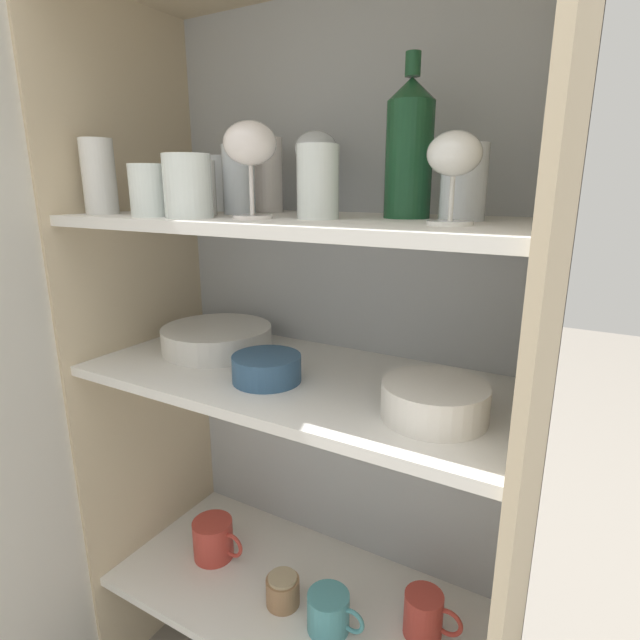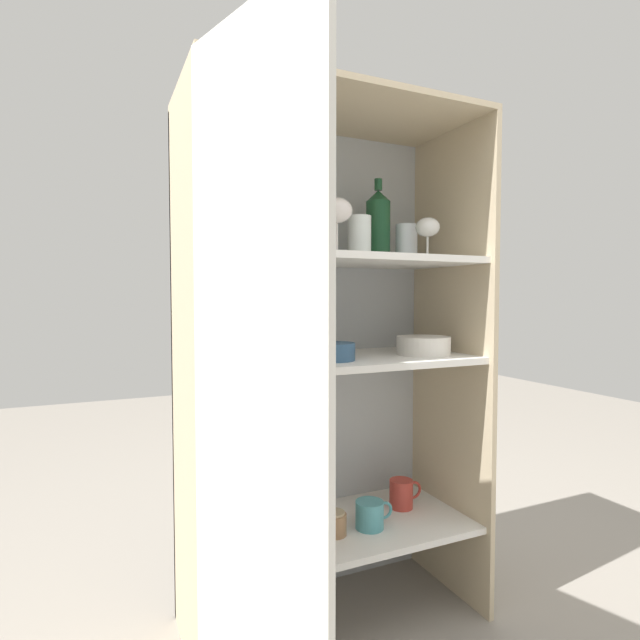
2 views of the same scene
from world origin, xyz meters
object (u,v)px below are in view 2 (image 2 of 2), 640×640
wine_bottle (378,224)px  storage_jar (334,523)px  coffee_mug_primary (257,528)px  mixing_bowl_large (423,345)px  plate_stack_white (254,351)px  serving_bowl_small (333,351)px

wine_bottle → storage_jar: size_ratio=3.56×
coffee_mug_primary → mixing_bowl_large: bearing=-4.8°
plate_stack_white → serving_bowl_small: bearing=-25.0°
plate_stack_white → mixing_bowl_large: bearing=-9.6°
storage_jar → wine_bottle: bearing=26.3°
wine_bottle → coffee_mug_primary: wine_bottle is taller
wine_bottle → serving_bowl_small: 0.46m
coffee_mug_primary → storage_jar: coffee_mug_primary is taller
wine_bottle → plate_stack_white: wine_bottle is taller
mixing_bowl_large → coffee_mug_primary: mixing_bowl_large is taller
serving_bowl_small → storage_jar: bearing=48.3°
mixing_bowl_large → serving_bowl_small: bearing=-178.8°
coffee_mug_primary → storage_jar: (0.23, -0.04, -0.01)m
wine_bottle → mixing_bowl_large: 0.41m
plate_stack_white → coffee_mug_primary: 0.50m
serving_bowl_small → storage_jar: serving_bowl_small is taller
plate_stack_white → storage_jar: size_ratio=3.33×
storage_jar → mixing_bowl_large: bearing=-1.7°
wine_bottle → mixing_bowl_large: size_ratio=1.53×
mixing_bowl_large → storage_jar: size_ratio=2.32×
wine_bottle → storage_jar: bearing=-153.7°
plate_stack_white → storage_jar: bearing=-20.1°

